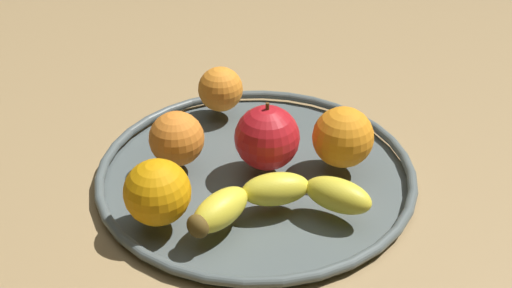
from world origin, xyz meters
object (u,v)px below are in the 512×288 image
Objects in this scene: apple at (267,137)px; orange_back_right at (343,137)px; fruit_bowl at (256,170)px; banana at (276,199)px; orange_back_left at (177,138)px; orange_front_right at (157,192)px; orange_center at (220,89)px.

apple reaches higher than orange_back_right.
orange_back_right reaches higher than fruit_bowl.
banana is 3.06× the size of orange_back_left.
orange_front_right is at bearing 89.25° from orange_back_left.
apple is 1.29× the size of orange_back_left.
fruit_bowl is at bearing -87.62° from banana.
orange_back_right is 20.40cm from orange_center.
banana is 9.50cm from apple.
banana is at bearing 52.37° from orange_back_right.
orange_front_right is (12.48, 1.84, 1.73)cm from banana.
apple reaches higher than orange_center.
apple is 1.21× the size of orange_front_right.
orange_back_left is at bearing 0.73° from apple.
banana is 2.37× the size of apple.
fruit_bowl is 5.27× the size of orange_back_right.
orange_back_left reaches higher than orange_center.
orange_front_right is 1.07× the size of orange_back_left.
apple reaches higher than orange_back_left.
orange_back_right is (-9.11, -0.86, -0.23)cm from apple.
orange_center is at bearing -66.49° from fruit_bowl.
banana is 15.36cm from orange_back_left.
orange_center is (5.81, -13.36, 4.03)cm from fruit_bowl.
orange_front_right is at bearing 47.90° from fruit_bowl.
orange_back_right is 1.10× the size of orange_back_left.
orange_center is 0.87× the size of orange_front_right.
orange_back_left is (12.34, -9.03, 1.50)cm from banana.
orange_front_right reaches higher than banana.
orange_center is (7.14, -13.18, -0.81)cm from apple.
orange_back_left is at bearing -0.28° from fruit_bowl.
fruit_bowl is 10.53cm from orange_back_left.
orange_center is (16.25, -12.32, -0.58)cm from orange_back_right.
orange_back_left is (-0.14, -10.87, -0.23)cm from orange_front_right.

